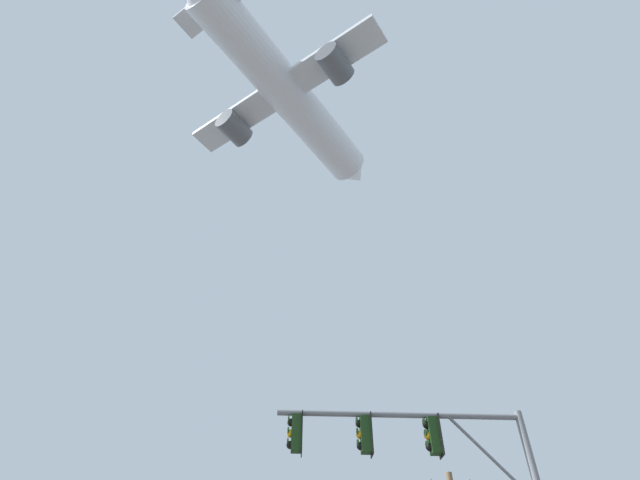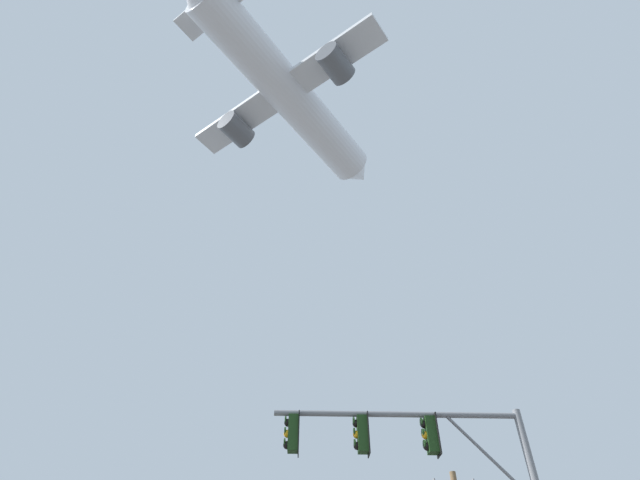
{
  "view_description": "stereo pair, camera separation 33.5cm",
  "coord_description": "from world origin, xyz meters",
  "views": [
    {
      "loc": [
        -0.47,
        -3.79,
        1.74
      ],
      "look_at": [
        0.38,
        12.69,
        15.97
      ],
      "focal_mm": 26.82,
      "sensor_mm": 36.0,
      "label": 1
    },
    {
      "loc": [
        -0.13,
        -3.8,
        1.74
      ],
      "look_at": [
        0.38,
        12.69,
        15.97
      ],
      "focal_mm": 26.82,
      "sensor_mm": 36.0,
      "label": 2
    }
  ],
  "objects": [
    {
      "name": "airplane",
      "position": [
        -2.15,
        18.71,
        37.43
      ],
      "size": [
        17.27,
        20.96,
        6.6
      ],
      "color": "white"
    },
    {
      "name": "signal_pole_near",
      "position": [
        3.0,
        8.68,
        5.14
      ],
      "size": [
        6.55,
        0.47,
        6.64
      ],
      "color": "slate",
      "rests_on": "ground"
    }
  ]
}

